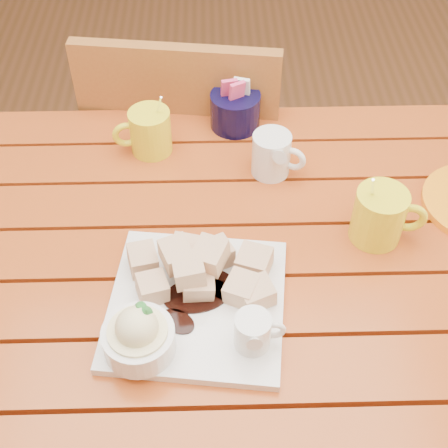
{
  "coord_description": "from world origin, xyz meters",
  "views": [
    {
      "loc": [
        0.03,
        -0.69,
        1.55
      ],
      "look_at": [
        0.05,
        -0.0,
        0.82
      ],
      "focal_mm": 50.0,
      "sensor_mm": 36.0,
      "label": 1
    }
  ],
  "objects_px": {
    "dessert_plate": "(186,303)",
    "table": "(198,289)",
    "chair_far": "(190,163)",
    "coffee_mug_right": "(380,215)",
    "coffee_mug_left": "(149,131)"
  },
  "relations": [
    {
      "from": "dessert_plate",
      "to": "chair_far",
      "type": "bearing_deg",
      "value": 91.13
    },
    {
      "from": "table",
      "to": "coffee_mug_right",
      "type": "xyz_separation_m",
      "value": [
        0.31,
        0.03,
        0.16
      ]
    },
    {
      "from": "chair_far",
      "to": "coffee_mug_left",
      "type": "bearing_deg",
      "value": 82.37
    },
    {
      "from": "coffee_mug_right",
      "to": "chair_far",
      "type": "height_order",
      "value": "chair_far"
    },
    {
      "from": "coffee_mug_right",
      "to": "chair_far",
      "type": "bearing_deg",
      "value": 132.36
    },
    {
      "from": "dessert_plate",
      "to": "coffee_mug_right",
      "type": "bearing_deg",
      "value": 26.08
    },
    {
      "from": "coffee_mug_right",
      "to": "coffee_mug_left",
      "type": "bearing_deg",
      "value": 156.4
    },
    {
      "from": "table",
      "to": "dessert_plate",
      "type": "relative_size",
      "value": 4.01
    },
    {
      "from": "table",
      "to": "dessert_plate",
      "type": "bearing_deg",
      "value": -95.88
    },
    {
      "from": "coffee_mug_left",
      "to": "chair_far",
      "type": "relative_size",
      "value": 0.15
    },
    {
      "from": "table",
      "to": "dessert_plate",
      "type": "xyz_separation_m",
      "value": [
        -0.01,
        -0.13,
        0.14
      ]
    },
    {
      "from": "dessert_plate",
      "to": "chair_far",
      "type": "distance_m",
      "value": 0.69
    },
    {
      "from": "coffee_mug_left",
      "to": "dessert_plate",
      "type": "bearing_deg",
      "value": -89.3
    },
    {
      "from": "chair_far",
      "to": "dessert_plate",
      "type": "bearing_deg",
      "value": 98.69
    },
    {
      "from": "dessert_plate",
      "to": "table",
      "type": "bearing_deg",
      "value": 84.12
    }
  ]
}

